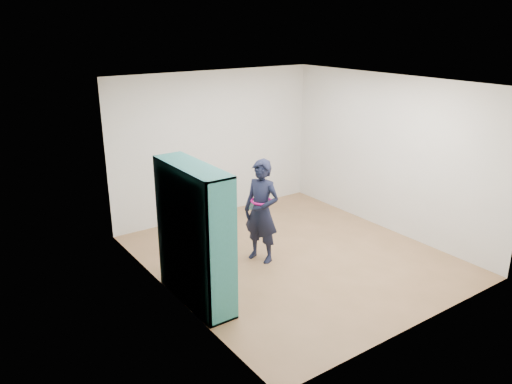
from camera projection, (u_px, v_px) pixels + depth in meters
floor at (293, 256)px, 7.59m from camera, size 4.50×4.50×0.00m
ceiling at (298, 82)px, 6.75m from camera, size 4.50×4.50×0.00m
wall_left at (168, 202)px, 6.08m from camera, size 0.02×4.50×2.60m
wall_right at (389, 154)px, 8.25m from camera, size 0.02×4.50×2.60m
wall_back at (216, 144)px, 8.91m from camera, size 4.00×0.02×2.60m
wall_front at (426, 223)px, 5.42m from camera, size 4.00×0.02×2.60m
bookshelf at (193, 238)px, 6.11m from camera, size 0.39×1.34×1.79m
person at (262, 211)px, 7.24m from camera, size 0.55×0.66×1.54m
smartphone at (251, 206)px, 7.14m from camera, size 0.05×0.08×0.12m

